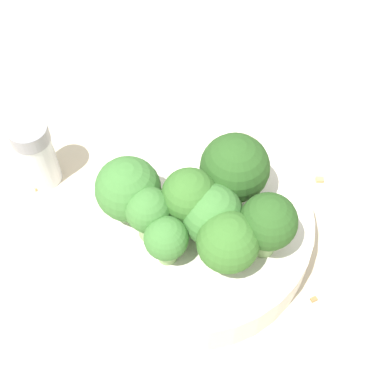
{
  "coord_description": "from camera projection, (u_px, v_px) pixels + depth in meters",
  "views": [
    {
      "loc": [
        0.06,
        -0.22,
        0.4
      ],
      "look_at": [
        0.0,
        0.0,
        0.07
      ],
      "focal_mm": 50.0,
      "sensor_mm": 36.0,
      "label": 1
    }
  ],
  "objects": [
    {
      "name": "almond_crumb_2",
      "position": [
        320.0,
        179.0,
        0.49
      ],
      "size": [
        0.01,
        0.01,
        0.01
      ],
      "primitive_type": "cube",
      "rotation": [
        0.0,
        0.0,
        3.38
      ],
      "color": "tan",
      "rests_on": "ground_plane"
    },
    {
      "name": "ground_plane",
      "position": [
        192.0,
        239.0,
        0.46
      ],
      "size": [
        3.0,
        3.0,
        0.0
      ],
      "primitive_type": "plane",
      "color": "beige"
    },
    {
      "name": "almond_crumb_1",
      "position": [
        37.0,
        185.0,
        0.49
      ],
      "size": [
        0.01,
        0.01,
        0.01
      ],
      "primitive_type": "cube",
      "rotation": [
        0.0,
        0.0,
        2.25
      ],
      "color": "tan",
      "rests_on": "ground_plane"
    },
    {
      "name": "broccoli_floret_6",
      "position": [
        228.0,
        243.0,
        0.38
      ],
      "size": [
        0.05,
        0.05,
        0.05
      ],
      "color": "#8EB770",
      "rests_on": "bowl"
    },
    {
      "name": "pepper_shaker",
      "position": [
        36.0,
        154.0,
        0.47
      ],
      "size": [
        0.03,
        0.03,
        0.07
      ],
      "color": "silver",
      "rests_on": "ground_plane"
    },
    {
      "name": "broccoli_floret_0",
      "position": [
        212.0,
        215.0,
        0.39
      ],
      "size": [
        0.05,
        0.05,
        0.05
      ],
      "color": "#7A9E5B",
      "rests_on": "bowl"
    },
    {
      "name": "broccoli_floret_5",
      "position": [
        128.0,
        190.0,
        0.41
      ],
      "size": [
        0.05,
        0.05,
        0.06
      ],
      "color": "#8EB770",
      "rests_on": "bowl"
    },
    {
      "name": "bowl",
      "position": [
        192.0,
        228.0,
        0.44
      ],
      "size": [
        0.2,
        0.2,
        0.04
      ],
      "primitive_type": "cylinder",
      "color": "silver",
      "rests_on": "ground_plane"
    },
    {
      "name": "almond_crumb_4",
      "position": [
        314.0,
        299.0,
        0.43
      ],
      "size": [
        0.01,
        0.01,
        0.01
      ],
      "primitive_type": "cube",
      "rotation": [
        0.0,
        0.0,
        0.72
      ],
      "color": "olive",
      "rests_on": "ground_plane"
    },
    {
      "name": "broccoli_floret_7",
      "position": [
        166.0,
        240.0,
        0.39
      ],
      "size": [
        0.03,
        0.03,
        0.04
      ],
      "color": "#7A9E5B",
      "rests_on": "bowl"
    },
    {
      "name": "broccoli_floret_2",
      "position": [
        149.0,
        213.0,
        0.4
      ],
      "size": [
        0.04,
        0.04,
        0.05
      ],
      "color": "#84AD66",
      "rests_on": "bowl"
    },
    {
      "name": "broccoli_floret_3",
      "position": [
        268.0,
        224.0,
        0.38
      ],
      "size": [
        0.04,
        0.04,
        0.06
      ],
      "color": "#7A9E5B",
      "rests_on": "bowl"
    },
    {
      "name": "broccoli_floret_4",
      "position": [
        183.0,
        195.0,
        0.4
      ],
      "size": [
        0.04,
        0.04,
        0.06
      ],
      "color": "#84AD66",
      "rests_on": "bowl"
    },
    {
      "name": "broccoli_floret_1",
      "position": [
        235.0,
        169.0,
        0.41
      ],
      "size": [
        0.05,
        0.05,
        0.07
      ],
      "color": "#84AD66",
      "rests_on": "bowl"
    }
  ]
}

